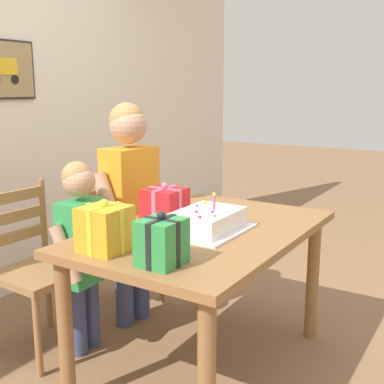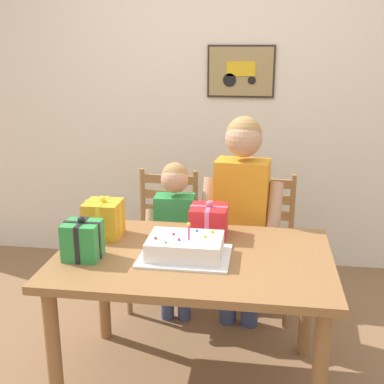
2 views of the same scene
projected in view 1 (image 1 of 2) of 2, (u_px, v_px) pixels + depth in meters
The scene contains 10 objects.
ground_plane at pixel (204, 365), 2.58m from camera, with size 20.00×20.00×0.00m, color #846042.
dining_table at pixel (205, 248), 2.44m from camera, with size 1.37×0.90×0.75m.
birthday_cake at pixel (207, 221), 2.37m from camera, with size 0.44×0.34×0.19m.
gift_box_red_large at pixel (165, 204), 2.58m from camera, with size 0.20×0.20×0.20m.
gift_box_beside_cake at pixel (105, 229), 2.07m from camera, with size 0.19×0.19×0.23m.
gift_box_corner_small at pixel (162, 242), 1.91m from camera, with size 0.18×0.16×0.22m.
chair_left at pixel (35, 268), 2.67m from camera, with size 0.44×0.44×0.92m.
chair_right at pixel (115, 238), 3.21m from camera, with size 0.45×0.45×0.92m.
child_older at pixel (130, 192), 2.91m from camera, with size 0.51×0.30×1.35m.
child_younger at pixel (82, 239), 2.60m from camera, with size 0.39×0.23×1.06m.
Camera 1 is at (-2.01, -1.19, 1.43)m, focal length 45.72 mm.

